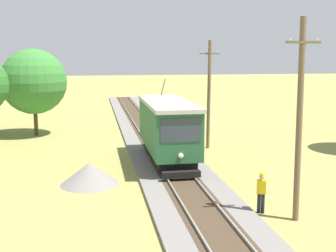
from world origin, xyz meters
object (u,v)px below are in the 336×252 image
at_px(red_tram, 167,128).
at_px(track_worker, 261,191).
at_px(tree_right_near, 34,82).
at_px(utility_pole_near_tram, 299,119).
at_px(utility_pole_mid, 209,94).
at_px(gravel_pile, 89,174).

bearing_deg(red_tram, track_worker, -74.32).
xyz_separation_m(red_tram, tree_right_near, (-9.06, 10.90, 2.21)).
relative_size(red_tram, track_worker, 4.79).
xyz_separation_m(red_tram, utility_pole_near_tram, (3.55, -9.62, 1.90)).
bearing_deg(track_worker, utility_pole_mid, 19.12).
bearing_deg(utility_pole_near_tram, utility_pole_mid, 90.00).
distance_m(red_tram, utility_pole_near_tram, 10.43).
distance_m(red_tram, tree_right_near, 14.35).
bearing_deg(gravel_pile, utility_pole_near_tram, -36.93).
height_order(red_tram, tree_right_near, tree_right_near).
distance_m(utility_pole_near_tram, utility_pole_mid, 13.29).
relative_size(track_worker, tree_right_near, 0.25).
height_order(gravel_pile, track_worker, track_worker).
bearing_deg(red_tram, utility_pole_mid, 45.92).
relative_size(gravel_pile, track_worker, 1.67).
height_order(utility_pole_mid, gravel_pile, utility_pole_mid).
xyz_separation_m(utility_pole_near_tram, gravel_pile, (-8.20, 6.16, -3.53)).
bearing_deg(utility_pole_near_tram, tree_right_near, 121.58).
xyz_separation_m(utility_pole_mid, tree_right_near, (-12.62, 7.23, 0.54)).
height_order(utility_pole_near_tram, tree_right_near, utility_pole_near_tram).
xyz_separation_m(gravel_pile, tree_right_near, (-4.41, 14.36, 3.84)).
distance_m(utility_pole_near_tram, track_worker, 3.41).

